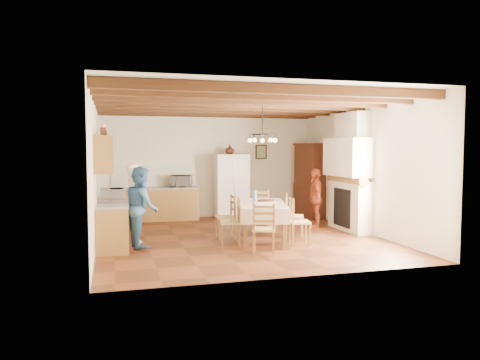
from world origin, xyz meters
The scene contains 31 objects.
floor centered at (0.00, 0.00, -0.01)m, with size 6.00×6.50×0.02m, color #4A2513.
ceiling centered at (0.00, 0.00, 3.01)m, with size 6.00×6.50×0.02m, color silver.
wall_back centered at (0.00, 3.26, 1.50)m, with size 6.00×0.02×3.00m, color beige.
wall_front centered at (0.00, -3.26, 1.50)m, with size 6.00×0.02×3.00m, color beige.
wall_left centered at (-3.01, 0.00, 1.50)m, with size 0.02×6.50×3.00m, color beige.
wall_right centered at (3.01, 0.00, 1.50)m, with size 0.02×6.50×3.00m, color beige.
ceiling_beams centered at (0.00, 0.00, 2.91)m, with size 6.00×6.30×0.16m, color #361C11, non-canonical shape.
lower_cabinets_left centered at (-2.70, 1.05, 0.43)m, with size 0.60×4.30×0.86m, color brown.
lower_cabinets_back centered at (-1.55, 2.95, 0.43)m, with size 2.30×0.60×0.86m, color brown.
countertop_left centered at (-2.70, 1.05, 0.88)m, with size 0.62×4.30×0.04m, color slate.
countertop_back centered at (-1.55, 2.95, 0.88)m, with size 2.34×0.62×0.04m, color slate.
backsplash_left centered at (-2.98, 1.05, 1.20)m, with size 0.03×4.30×0.60m, color beige.
backsplash_back centered at (-1.55, 3.23, 1.20)m, with size 2.30×0.03×0.60m, color beige.
upper_cabinets centered at (-2.83, 1.05, 1.85)m, with size 0.35×4.20×0.70m, color brown.
fireplace centered at (2.72, 0.20, 1.40)m, with size 0.56×1.60×2.80m, color beige, non-canonical shape.
wall_picture centered at (1.55, 3.23, 1.85)m, with size 0.34×0.03×0.42m, color #302317.
refrigerator centered at (0.55, 2.86, 0.89)m, with size 0.89×0.74×1.79m, color white.
hutch centered at (2.75, 2.42, 1.05)m, with size 0.48×1.15×2.10m, color #3C1B0F, non-canonical shape.
dining_table centered at (0.37, -0.47, 0.73)m, with size 1.37×2.03×0.81m.
chandelier centered at (0.37, -0.47, 2.25)m, with size 0.47×0.47×0.03m, color black.
chair_left_near centered at (-0.37, -0.68, 0.48)m, with size 0.42×0.40×0.96m, color brown, non-canonical shape.
chair_left_far centered at (-0.30, 0.06, 0.48)m, with size 0.42×0.40×0.96m, color brown, non-canonical shape.
chair_right_near centered at (1.00, -1.02, 0.48)m, with size 0.42×0.40×0.96m, color brown, non-canonical shape.
chair_right_far centered at (1.20, -0.24, 0.48)m, with size 0.42×0.40×0.96m, color brown, non-canonical shape.
chair_end_near centered at (0.03, -1.62, 0.48)m, with size 0.42×0.40×0.96m, color brown, non-canonical shape.
chair_end_far centered at (0.73, 0.63, 0.48)m, with size 0.42×0.40×0.96m, color brown, non-canonical shape.
person_man centered at (-2.22, 0.17, 0.83)m, with size 0.60×0.40×1.66m, color white.
person_woman_blue centered at (-2.12, -0.39, 0.81)m, with size 0.78×0.61×1.61m, color #37649C.
person_woman_red centered at (2.17, 0.77, 0.73)m, with size 0.86×0.36×1.46m, color #9F3B1E.
microwave centered at (-0.84, 2.95, 1.06)m, with size 0.58×0.39×0.32m, color silver.
fridge_vase centered at (0.51, 2.86, 1.93)m, with size 0.26×0.26×0.27m, color #3C1B0F.
Camera 1 is at (-2.69, -9.80, 1.98)m, focal length 35.00 mm.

